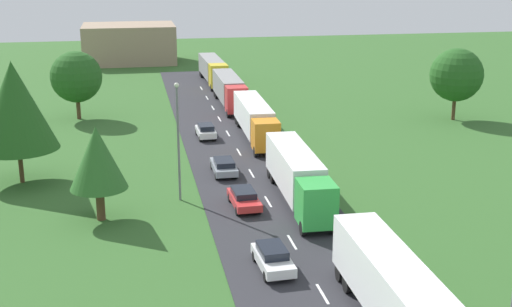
# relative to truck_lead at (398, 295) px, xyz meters

# --- Properties ---
(road) EXTENTS (10.00, 140.00, 0.06)m
(road) POSITION_rel_truck_lead_xyz_m (-2.44, 11.93, -2.17)
(road) COLOR #2B2B30
(road) RESTS_ON ground
(lane_marking_centre) EXTENTS (0.16, 120.62, 0.01)m
(lane_marking_centre) POSITION_rel_truck_lead_xyz_m (-2.44, 8.32, -2.13)
(lane_marking_centre) COLOR white
(lane_marking_centre) RESTS_ON road
(truck_lead) EXTENTS (2.60, 14.68, 3.74)m
(truck_lead) POSITION_rel_truck_lead_xyz_m (0.00, 0.00, 0.00)
(truck_lead) COLOR white
(truck_lead) RESTS_ON road
(truck_second) EXTENTS (2.83, 14.23, 3.78)m
(truck_second) POSITION_rel_truck_lead_xyz_m (-0.22, 19.55, 0.02)
(truck_second) COLOR green
(truck_second) RESTS_ON road
(truck_third) EXTENTS (2.80, 14.81, 3.58)m
(truck_third) POSITION_rel_truck_lead_xyz_m (0.06, 38.90, -0.07)
(truck_third) COLOR orange
(truck_third) RESTS_ON road
(truck_fourth) EXTENTS (2.55, 13.99, 3.59)m
(truck_fourth) POSITION_rel_truck_lead_xyz_m (-0.24, 54.86, -0.05)
(truck_fourth) COLOR red
(truck_fourth) RESTS_ON road
(truck_fifth) EXTENTS (2.68, 13.97, 3.59)m
(truck_fifth) POSITION_rel_truck_lead_xyz_m (-0.28, 70.98, -0.07)
(truck_fifth) COLOR yellow
(truck_fifth) RESTS_ON road
(car_second) EXTENTS (2.00, 4.29, 1.43)m
(car_second) POSITION_rel_truck_lead_xyz_m (-4.53, 8.30, -1.38)
(car_second) COLOR white
(car_second) RESTS_ON road
(car_third) EXTENTS (2.03, 4.46, 1.34)m
(car_third) POSITION_rel_truck_lead_xyz_m (-4.45, 19.10, -1.42)
(car_third) COLOR red
(car_third) RESTS_ON road
(car_fourth) EXTENTS (1.91, 4.47, 1.33)m
(car_fourth) POSITION_rel_truck_lead_xyz_m (-4.80, 27.42, -1.42)
(car_fourth) COLOR #8C939E
(car_fourth) RESTS_ON road
(car_fifth) EXTENTS (1.85, 3.96, 1.45)m
(car_fifth) POSITION_rel_truck_lead_xyz_m (-4.95, 39.74, -1.38)
(car_fifth) COLOR white
(car_fifth) RESTS_ON road
(lamppost_second) EXTENTS (0.36, 0.36, 9.21)m
(lamppost_second) POSITION_rel_truck_lead_xyz_m (-9.04, 21.69, 2.89)
(lamppost_second) COLOR slate
(lamppost_second) RESTS_ON ground
(tree_oak) EXTENTS (5.85, 5.85, 7.83)m
(tree_oak) POSITION_rel_truck_lead_xyz_m (-18.37, 51.29, 2.69)
(tree_oak) COLOR #513823
(tree_oak) RESTS_ON ground
(tree_maple) EXTENTS (6.01, 6.01, 8.21)m
(tree_maple) POSITION_rel_truck_lead_xyz_m (24.00, 42.86, 3.00)
(tree_maple) COLOR #513823
(tree_maple) RESTS_ON ground
(tree_pine) EXTENTS (6.62, 6.62, 10.18)m
(tree_pine) POSITION_rel_truck_lead_xyz_m (-21.68, 28.44, 4.34)
(tree_pine) COLOR #513823
(tree_pine) RESTS_ON ground
(tree_ash) EXTENTS (4.10, 4.10, 6.88)m
(tree_ash) POSITION_rel_truck_lead_xyz_m (-14.94, 18.65, 2.39)
(tree_ash) COLOR #513823
(tree_ash) RESTS_ON ground
(distant_building) EXTENTS (15.70, 11.87, 6.58)m
(distant_building) POSITION_rel_truck_lead_xyz_m (-12.07, 93.97, 1.09)
(distant_building) COLOR #9E846B
(distant_building) RESTS_ON ground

